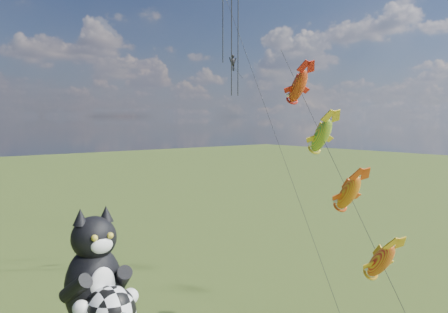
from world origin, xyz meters
TOP-DOWN VIEW (x-y plane):
  - cat_kite_rig at (-4.45, -2.85)m, footprint 2.34×4.08m
  - fish_windsock_rig at (13.08, 1.48)m, footprint 4.86×15.30m
  - parafoil_rig at (16.60, 15.16)m, footprint 5.07×17.18m

SIDE VIEW (x-z plane):
  - cat_kite_rig at x=-4.45m, z-range 2.38..12.23m
  - fish_windsock_rig at x=13.08m, z-range 1.09..18.77m
  - parafoil_rig at x=16.60m, z-range 6.53..32.20m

